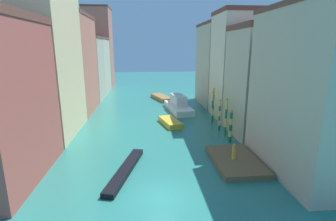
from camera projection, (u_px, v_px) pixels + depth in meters
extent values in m
plane|color=#28756B|center=(151.00, 114.00, 42.69)|extent=(154.00, 154.00, 0.00)
cube|color=beige|center=(42.00, 53.00, 31.02)|extent=(6.92, 11.71, 20.60)
cube|color=#C6705B|center=(71.00, 66.00, 42.99)|extent=(6.92, 11.61, 15.77)
cube|color=brown|center=(66.00, 15.00, 41.02)|extent=(7.06, 11.85, 0.56)
cube|color=#BCB299|center=(84.00, 70.00, 52.99)|extent=(6.92, 7.51, 12.70)
cube|color=brown|center=(82.00, 37.00, 51.40)|extent=(7.06, 7.66, 0.49)
cube|color=#BCB299|center=(93.00, 67.00, 62.23)|extent=(6.92, 11.39, 12.80)
cube|color=brown|center=(91.00, 38.00, 60.63)|extent=(7.06, 11.62, 0.51)
cube|color=#C6705B|center=(99.00, 49.00, 71.10)|extent=(6.92, 8.26, 21.13)
cube|color=brown|center=(96.00, 8.00, 68.49)|extent=(7.06, 8.43, 0.45)
cube|color=#BCB299|center=(315.00, 95.00, 21.66)|extent=(6.92, 11.63, 14.08)
cube|color=brown|center=(328.00, 3.00, 19.91)|extent=(7.06, 11.86, 0.46)
cube|color=#BCB299|center=(261.00, 84.00, 31.84)|extent=(6.92, 7.97, 12.99)
cube|color=brown|center=(266.00, 27.00, 30.19)|extent=(7.06, 8.12, 0.69)
cube|color=beige|center=(238.00, 68.00, 39.46)|extent=(6.92, 7.74, 15.74)
cube|color=brown|center=(241.00, 12.00, 37.48)|extent=(7.06, 7.89, 0.62)
cube|color=#BCB299|center=(219.00, 66.00, 49.25)|extent=(6.92, 11.42, 14.91)
cube|color=brown|center=(221.00, 24.00, 47.39)|extent=(7.06, 11.65, 0.51)
cube|color=brown|center=(236.00, 161.00, 24.64)|extent=(4.22, 7.05, 0.52)
cylinder|color=gold|center=(234.00, 153.00, 24.27)|extent=(0.36, 0.36, 1.31)
sphere|color=tan|center=(234.00, 145.00, 24.08)|extent=(0.26, 0.26, 0.26)
cylinder|color=#197247|center=(230.00, 139.00, 30.07)|extent=(0.36, 0.36, 0.73)
cylinder|color=#E5D14C|center=(230.00, 134.00, 29.89)|extent=(0.36, 0.36, 0.73)
cylinder|color=#197247|center=(231.00, 128.00, 29.71)|extent=(0.36, 0.36, 0.73)
cylinder|color=#E5D14C|center=(231.00, 122.00, 29.54)|extent=(0.36, 0.36, 0.73)
cylinder|color=#197247|center=(231.00, 115.00, 29.36)|extent=(0.36, 0.36, 0.73)
sphere|color=gold|center=(232.00, 111.00, 29.24)|extent=(0.39, 0.39, 0.39)
cylinder|color=#197247|center=(225.00, 131.00, 32.30)|extent=(0.27, 0.27, 1.16)
cylinder|color=#E5D14C|center=(226.00, 123.00, 32.03)|extent=(0.27, 0.27, 1.16)
cylinder|color=#197247|center=(226.00, 114.00, 31.75)|extent=(0.27, 0.27, 1.16)
cylinder|color=#E5D14C|center=(227.00, 105.00, 31.47)|extent=(0.27, 0.27, 1.16)
sphere|color=gold|center=(227.00, 99.00, 31.30)|extent=(0.30, 0.30, 0.30)
cylinder|color=#197247|center=(219.00, 128.00, 34.36)|extent=(0.27, 0.27, 0.68)
cylinder|color=#E5D14C|center=(219.00, 123.00, 34.19)|extent=(0.27, 0.27, 0.68)
cylinder|color=#197247|center=(219.00, 118.00, 34.03)|extent=(0.27, 0.27, 0.68)
cylinder|color=#E5D14C|center=(220.00, 113.00, 33.86)|extent=(0.27, 0.27, 0.68)
cylinder|color=#197247|center=(220.00, 109.00, 33.70)|extent=(0.27, 0.27, 0.68)
cylinder|color=#E5D14C|center=(220.00, 104.00, 33.53)|extent=(0.27, 0.27, 0.68)
sphere|color=gold|center=(220.00, 100.00, 33.43)|extent=(0.30, 0.30, 0.30)
cylinder|color=#197247|center=(212.00, 119.00, 37.77)|extent=(0.26, 0.26, 1.14)
cylinder|color=#E5D14C|center=(212.00, 112.00, 37.50)|extent=(0.26, 0.26, 1.14)
cylinder|color=#197247|center=(213.00, 104.00, 37.22)|extent=(0.26, 0.26, 1.14)
cylinder|color=#E5D14C|center=(213.00, 97.00, 36.95)|extent=(0.26, 0.26, 1.14)
sphere|color=gold|center=(213.00, 92.00, 36.79)|extent=(0.28, 0.28, 0.28)
cylinder|color=#197247|center=(213.00, 118.00, 39.21)|extent=(0.28, 0.28, 0.80)
cylinder|color=#E5D14C|center=(213.00, 113.00, 39.01)|extent=(0.28, 0.28, 0.80)
cylinder|color=#197247|center=(213.00, 108.00, 38.82)|extent=(0.28, 0.28, 0.80)
cylinder|color=#E5D14C|center=(213.00, 103.00, 38.63)|extent=(0.28, 0.28, 0.80)
cylinder|color=#197247|center=(214.00, 97.00, 38.43)|extent=(0.28, 0.28, 0.80)
cylinder|color=#E5D14C|center=(214.00, 92.00, 38.24)|extent=(0.28, 0.28, 0.80)
sphere|color=gold|center=(214.00, 89.00, 38.12)|extent=(0.30, 0.30, 0.30)
cube|color=white|center=(178.00, 108.00, 45.12)|extent=(4.32, 9.89, 1.04)
cube|color=silver|center=(178.00, 100.00, 44.78)|extent=(2.47, 4.97, 1.78)
cube|color=black|center=(125.00, 170.00, 22.85)|extent=(3.15, 8.61, 0.47)
cube|color=gold|center=(170.00, 122.00, 36.98)|extent=(3.18, 5.58, 0.76)
cube|color=olive|center=(161.00, 98.00, 54.88)|extent=(4.47, 7.70, 0.81)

